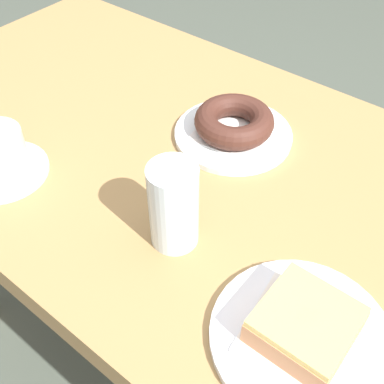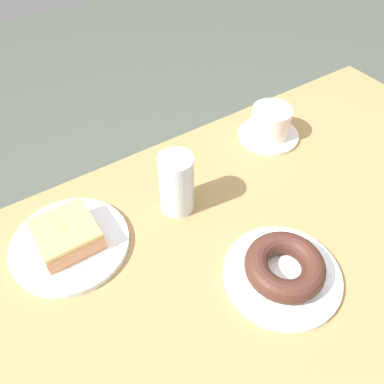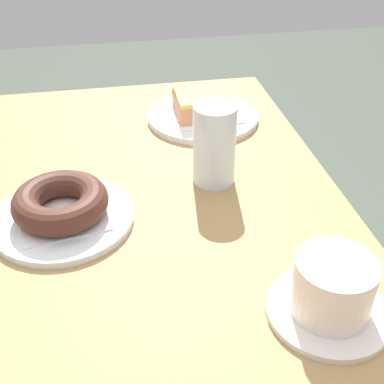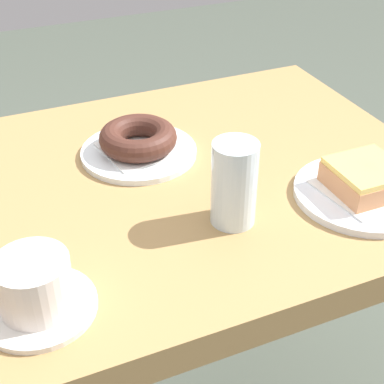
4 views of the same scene
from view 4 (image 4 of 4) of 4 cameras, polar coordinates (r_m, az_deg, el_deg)
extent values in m
cube|color=#A17C4A|center=(0.90, -8.76, -1.42)|extent=(1.08, 0.64, 0.05)
cylinder|color=#AB7849|center=(1.46, 7.93, -2.98)|extent=(0.05, 0.05, 0.66)
cylinder|color=white|center=(0.90, 16.50, -0.12)|extent=(0.21, 0.21, 0.01)
cube|color=white|center=(0.90, 16.57, 0.26)|extent=(0.13, 0.13, 0.00)
cube|color=tan|center=(0.89, 16.75, 1.17)|extent=(0.10, 0.10, 0.03)
cube|color=#F1CF64|center=(0.88, 16.96, 2.26)|extent=(0.10, 0.10, 0.01)
cylinder|color=tan|center=(0.88, 16.99, 2.39)|extent=(0.02, 0.02, 0.00)
cylinder|color=white|center=(0.97, -5.27, 3.97)|extent=(0.19, 0.19, 0.01)
cube|color=white|center=(0.97, -5.29, 4.30)|extent=(0.13, 0.13, 0.00)
torus|color=#46251C|center=(0.96, -5.35, 5.36)|extent=(0.13, 0.13, 0.04)
cylinder|color=silver|center=(0.79, 4.18, 0.84)|extent=(0.06, 0.06, 0.12)
cylinder|color=silver|center=(0.71, -14.87, -10.91)|extent=(0.14, 0.14, 0.01)
cylinder|color=silver|center=(0.69, -15.33, -8.71)|extent=(0.09, 0.09, 0.07)
cylinder|color=black|center=(0.67, -15.71, -6.87)|extent=(0.08, 0.08, 0.00)
camera|label=1|loc=(0.64, 47.18, 25.27)|focal=44.74mm
camera|label=2|loc=(1.14, 7.22, 37.55)|focal=36.01mm
camera|label=3|loc=(0.81, -50.97, 18.34)|focal=48.00mm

